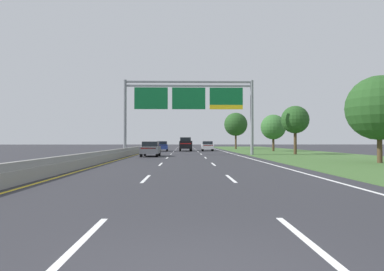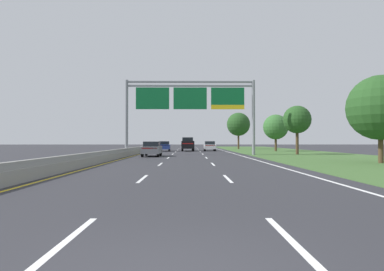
{
  "view_description": "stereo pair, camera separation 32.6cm",
  "coord_description": "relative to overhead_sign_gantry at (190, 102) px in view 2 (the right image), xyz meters",
  "views": [
    {
      "loc": [
        -0.16,
        -4.16,
        1.65
      ],
      "look_at": [
        0.4,
        21.69,
        2.05
      ],
      "focal_mm": 31.54,
      "sensor_mm": 36.0,
      "label": 1
    },
    {
      "loc": [
        0.16,
        -4.17,
        1.65
      ],
      "look_at": [
        0.4,
        21.69,
        2.05
      ],
      "focal_mm": 31.54,
      "sensor_mm": 36.0,
      "label": 2
    }
  ],
  "objects": [
    {
      "name": "roadside_tree_mid",
      "position": [
        12.92,
        1.65,
        -1.99
      ],
      "size": [
        3.35,
        3.35,
        5.89
      ],
      "color": "#4C3823",
      "rests_on": "ground"
    },
    {
      "name": "ground_plane",
      "position": [
        -0.3,
        0.33,
        -6.18
      ],
      "size": [
        220.0,
        220.0,
        0.0
      ],
      "primitive_type": "plane",
      "color": "#2B2B30"
    },
    {
      "name": "grass_verge_right",
      "position": [
        13.65,
        0.33,
        -6.17
      ],
      "size": [
        14.0,
        110.0,
        0.02
      ],
      "primitive_type": "cube",
      "color": "#3D602D",
      "rests_on": "ground"
    },
    {
      "name": "lane_striping",
      "position": [
        -0.3,
        -0.13,
        -6.18
      ],
      "size": [
        11.96,
        106.0,
        0.01
      ],
      "color": "white",
      "rests_on": "ground"
    },
    {
      "name": "car_grey_left_lane_sedan",
      "position": [
        -4.05,
        -3.23,
        -5.36
      ],
      "size": [
        1.85,
        4.41,
        1.57
      ],
      "rotation": [
        0.0,
        0.0,
        1.56
      ],
      "color": "slate",
      "rests_on": "ground"
    },
    {
      "name": "roadside_tree_near",
      "position": [
        13.91,
        -14.32,
        -2.11
      ],
      "size": [
        4.77,
        4.77,
        6.47
      ],
      "color": "#4C3823",
      "rests_on": "ground"
    },
    {
      "name": "median_barrier_concrete",
      "position": [
        -6.9,
        0.33,
        -5.83
      ],
      "size": [
        0.6,
        110.0,
        0.85
      ],
      "color": "gray",
      "rests_on": "ground"
    },
    {
      "name": "car_blue_left_lane_sedan",
      "position": [
        -4.05,
        14.73,
        -5.36
      ],
      "size": [
        1.95,
        4.45,
        1.57
      ],
      "rotation": [
        0.0,
        0.0,
        1.6
      ],
      "color": "navy",
      "rests_on": "ground"
    },
    {
      "name": "roadside_tree_far",
      "position": [
        13.55,
        14.1,
        -2.37
      ],
      "size": [
        3.94,
        3.94,
        5.8
      ],
      "color": "#4C3823",
      "rests_on": "ground"
    },
    {
      "name": "car_white_right_lane_sedan",
      "position": [
        3.24,
        15.97,
        -5.36
      ],
      "size": [
        1.88,
        4.42,
        1.57
      ],
      "rotation": [
        0.0,
        0.0,
        1.56
      ],
      "color": "silver",
      "rests_on": "ground"
    },
    {
      "name": "roadside_tree_distant",
      "position": [
        9.71,
        27.98,
        -1.26
      ],
      "size": [
        4.62,
        4.62,
        7.24
      ],
      "color": "#4C3823",
      "rests_on": "ground"
    },
    {
      "name": "overhead_sign_gantry",
      "position": [
        0.0,
        0.0,
        0.0
      ],
      "size": [
        15.06,
        0.42,
        8.69
      ],
      "color": "gray",
      "rests_on": "ground"
    },
    {
      "name": "pickup_truck_black",
      "position": [
        -0.34,
        15.48,
        -5.11
      ],
      "size": [
        2.08,
        5.43,
        2.2
      ],
      "rotation": [
        0.0,
        0.0,
        1.59
      ],
      "color": "black",
      "rests_on": "ground"
    }
  ]
}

